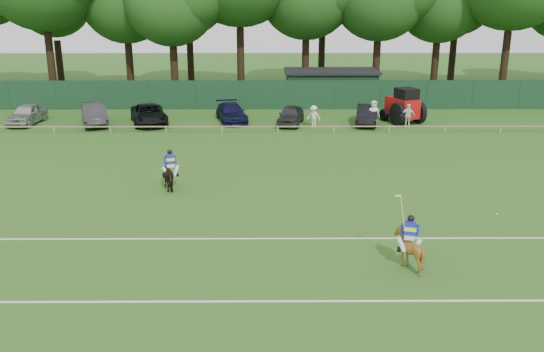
{
  "coord_description": "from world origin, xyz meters",
  "views": [
    {
      "loc": [
        0.36,
        -22.34,
        9.28
      ],
      "look_at": [
        0.5,
        3.0,
        1.4
      ],
      "focal_mm": 38.0,
      "sensor_mm": 36.0,
      "label": 1
    }
  ],
  "objects_px": {
    "estate_black": "(367,115)",
    "spectator_mid": "(408,116)",
    "horse_chestnut": "(409,250)",
    "tractor": "(404,106)",
    "hatch_grey": "(291,115)",
    "spectator_left": "(314,116)",
    "suv_black": "(149,115)",
    "spectator_right": "(374,113)",
    "utility_shed": "(331,86)",
    "sedan_grey": "(94,114)",
    "sedan_silver": "(27,114)",
    "horse_dark": "(171,175)",
    "sedan_navy": "(232,113)",
    "polo_ball": "(496,214)"
  },
  "relations": [
    {
      "from": "spectator_mid",
      "to": "tractor",
      "type": "distance_m",
      "value": 1.74
    },
    {
      "from": "horse_dark",
      "to": "horse_chestnut",
      "type": "distance_m",
      "value": 13.35
    },
    {
      "from": "horse_dark",
      "to": "sedan_grey",
      "type": "relative_size",
      "value": 0.35
    },
    {
      "from": "sedan_navy",
      "to": "spectator_left",
      "type": "height_order",
      "value": "spectator_left"
    },
    {
      "from": "sedan_silver",
      "to": "spectator_right",
      "type": "relative_size",
      "value": 2.34
    },
    {
      "from": "horse_chestnut",
      "to": "utility_shed",
      "type": "relative_size",
      "value": 0.17
    },
    {
      "from": "sedan_silver",
      "to": "horse_dark",
      "type": "bearing_deg",
      "value": -47.45
    },
    {
      "from": "sedan_grey",
      "to": "spectator_left",
      "type": "xyz_separation_m",
      "value": [
        16.6,
        -0.99,
        0.01
      ]
    },
    {
      "from": "sedan_grey",
      "to": "estate_black",
      "type": "xyz_separation_m",
      "value": [
        20.73,
        0.02,
        -0.08
      ]
    },
    {
      "from": "horse_chestnut",
      "to": "tractor",
      "type": "height_order",
      "value": "tractor"
    },
    {
      "from": "polo_ball",
      "to": "horse_dark",
      "type": "bearing_deg",
      "value": 166.08
    },
    {
      "from": "spectator_mid",
      "to": "hatch_grey",
      "type": "bearing_deg",
      "value": 179.07
    },
    {
      "from": "polo_ball",
      "to": "utility_shed",
      "type": "xyz_separation_m",
      "value": [
        -4.52,
        28.4,
        1.49
      ]
    },
    {
      "from": "sedan_grey",
      "to": "suv_black",
      "type": "distance_m",
      "value": 4.11
    },
    {
      "from": "sedan_silver",
      "to": "spectator_right",
      "type": "xyz_separation_m",
      "value": [
        26.39,
        -0.85,
        0.2
      ]
    },
    {
      "from": "estate_black",
      "to": "spectator_mid",
      "type": "distance_m",
      "value": 3.07
    },
    {
      "from": "tractor",
      "to": "horse_chestnut",
      "type": "bearing_deg",
      "value": -124.25
    },
    {
      "from": "horse_chestnut",
      "to": "sedan_navy",
      "type": "distance_m",
      "value": 26.69
    },
    {
      "from": "spectator_mid",
      "to": "tractor",
      "type": "relative_size",
      "value": 0.47
    },
    {
      "from": "sedan_grey",
      "to": "spectator_left",
      "type": "relative_size",
      "value": 3.0
    },
    {
      "from": "spectator_left",
      "to": "tractor",
      "type": "xyz_separation_m",
      "value": [
        7.02,
        1.55,
        0.47
      ]
    },
    {
      "from": "hatch_grey",
      "to": "utility_shed",
      "type": "relative_size",
      "value": 0.5
    },
    {
      "from": "hatch_grey",
      "to": "tractor",
      "type": "bearing_deg",
      "value": 14.97
    },
    {
      "from": "spectator_mid",
      "to": "polo_ball",
      "type": "distance_m",
      "value": 18.06
    },
    {
      "from": "suv_black",
      "to": "sedan_grey",
      "type": "bearing_deg",
      "value": 166.07
    },
    {
      "from": "horse_chestnut",
      "to": "estate_black",
      "type": "bearing_deg",
      "value": -80.93
    },
    {
      "from": "suv_black",
      "to": "hatch_grey",
      "type": "xyz_separation_m",
      "value": [
        10.82,
        -0.26,
        -0.02
      ]
    },
    {
      "from": "sedan_silver",
      "to": "estate_black",
      "type": "relative_size",
      "value": 1.02
    },
    {
      "from": "spectator_left",
      "to": "estate_black",
      "type": "bearing_deg",
      "value": 36.36
    },
    {
      "from": "sedan_silver",
      "to": "hatch_grey",
      "type": "xyz_separation_m",
      "value": [
        20.17,
        -0.35,
        -0.05
      ]
    },
    {
      "from": "estate_black",
      "to": "spectator_left",
      "type": "height_order",
      "value": "spectator_left"
    },
    {
      "from": "hatch_grey",
      "to": "tractor",
      "type": "relative_size",
      "value": 1.1
    },
    {
      "from": "horse_dark",
      "to": "tractor",
      "type": "xyz_separation_m",
      "value": [
        15.3,
        16.0,
        0.55
      ]
    },
    {
      "from": "estate_black",
      "to": "tractor",
      "type": "relative_size",
      "value": 1.16
    },
    {
      "from": "horse_chestnut",
      "to": "suv_black",
      "type": "distance_m",
      "value": 28.39
    },
    {
      "from": "spectator_right",
      "to": "horse_dark",
      "type": "bearing_deg",
      "value": -140.12
    },
    {
      "from": "sedan_silver",
      "to": "spectator_mid",
      "type": "xyz_separation_m",
      "value": [
        28.82,
        -1.46,
        0.13
      ]
    },
    {
      "from": "suv_black",
      "to": "spectator_left",
      "type": "distance_m",
      "value": 12.56
    },
    {
      "from": "horse_chestnut",
      "to": "utility_shed",
      "type": "distance_m",
      "value": 33.64
    },
    {
      "from": "spectator_left",
      "to": "spectator_right",
      "type": "distance_m",
      "value": 4.56
    },
    {
      "from": "suv_black",
      "to": "spectator_right",
      "type": "bearing_deg",
      "value": -19.68
    },
    {
      "from": "estate_black",
      "to": "spectator_right",
      "type": "height_order",
      "value": "spectator_right"
    },
    {
      "from": "horse_dark",
      "to": "estate_black",
      "type": "xyz_separation_m",
      "value": [
        12.42,
        15.47,
        -0.01
      ]
    },
    {
      "from": "sedan_navy",
      "to": "sedan_silver",
      "type": "bearing_deg",
      "value": 169.39
    },
    {
      "from": "horse_chestnut",
      "to": "sedan_navy",
      "type": "height_order",
      "value": "horse_chestnut"
    },
    {
      "from": "spectator_left",
      "to": "polo_ball",
      "type": "relative_size",
      "value": 18.16
    },
    {
      "from": "sedan_grey",
      "to": "hatch_grey",
      "type": "bearing_deg",
      "value": -20.12
    },
    {
      "from": "sedan_grey",
      "to": "tractor",
      "type": "distance_m",
      "value": 23.63
    },
    {
      "from": "spectator_right",
      "to": "sedan_grey",
      "type": "bearing_deg",
      "value": 169.12
    },
    {
      "from": "sedan_silver",
      "to": "suv_black",
      "type": "relative_size",
      "value": 0.85
    }
  ]
}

